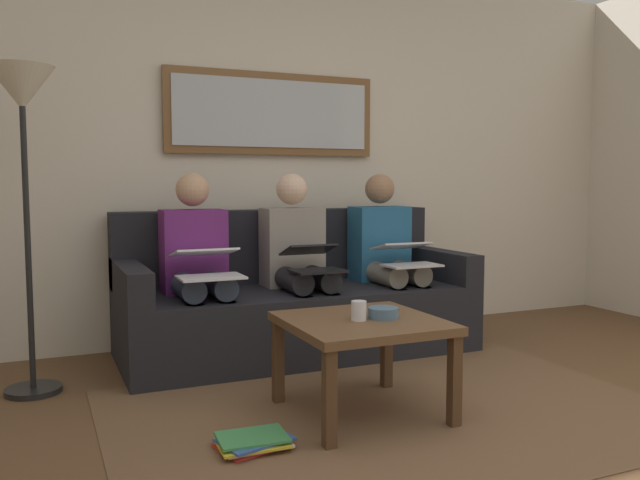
{
  "coord_description": "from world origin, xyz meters",
  "views": [
    {
      "loc": [
        1.51,
        1.74,
        1.08
      ],
      "look_at": [
        0.0,
        -1.7,
        0.75
      ],
      "focal_mm": 36.55,
      "sensor_mm": 36.0,
      "label": 1
    }
  ],
  "objects_px": {
    "standing_lamp": "(23,124)",
    "framed_mirror": "(273,114)",
    "laptop_black": "(313,259)",
    "magazine_stack": "(254,442)",
    "person_left": "(387,253)",
    "coffee_table": "(362,332)",
    "laptop_white": "(207,263)",
    "laptop_silver": "(406,254)",
    "person_right": "(197,263)",
    "couch": "(294,302)",
    "cup": "(359,311)",
    "person_middle": "(298,258)",
    "bowl": "(383,313)"
  },
  "relations": [
    {
      "from": "laptop_white",
      "to": "coffee_table",
      "type": "bearing_deg",
      "value": 118.91
    },
    {
      "from": "bowl",
      "to": "couch",
      "type": "bearing_deg",
      "value": -91.78
    },
    {
      "from": "laptop_silver",
      "to": "person_right",
      "type": "relative_size",
      "value": 0.31
    },
    {
      "from": "person_left",
      "to": "laptop_silver",
      "type": "xyz_separation_m",
      "value": [
        0.0,
        0.25,
        0.02
      ]
    },
    {
      "from": "person_middle",
      "to": "laptop_white",
      "type": "height_order",
      "value": "person_middle"
    },
    {
      "from": "framed_mirror",
      "to": "bowl",
      "type": "distance_m",
      "value": 1.95
    },
    {
      "from": "laptop_black",
      "to": "standing_lamp",
      "type": "xyz_separation_m",
      "value": [
        1.55,
        -0.04,
        0.74
      ]
    },
    {
      "from": "coffee_table",
      "to": "person_right",
      "type": "height_order",
      "value": "person_right"
    },
    {
      "from": "bowl",
      "to": "laptop_white",
      "type": "distance_m",
      "value": 1.12
    },
    {
      "from": "framed_mirror",
      "to": "laptop_white",
      "type": "distance_m",
      "value": 1.32
    },
    {
      "from": "person_right",
      "to": "magazine_stack",
      "type": "bearing_deg",
      "value": 86.29
    },
    {
      "from": "framed_mirror",
      "to": "standing_lamp",
      "type": "relative_size",
      "value": 0.89
    },
    {
      "from": "laptop_silver",
      "to": "bowl",
      "type": "bearing_deg",
      "value": 53.82
    },
    {
      "from": "laptop_silver",
      "to": "person_right",
      "type": "bearing_deg",
      "value": -10.88
    },
    {
      "from": "person_left",
      "to": "coffee_table",
      "type": "bearing_deg",
      "value": 55.93
    },
    {
      "from": "framed_mirror",
      "to": "person_left",
      "type": "xyz_separation_m",
      "value": [
        -0.64,
        0.46,
        -0.94
      ]
    },
    {
      "from": "couch",
      "to": "person_left",
      "type": "xyz_separation_m",
      "value": [
        -0.64,
        0.07,
        0.3
      ]
    },
    {
      "from": "coffee_table",
      "to": "framed_mirror",
      "type": "bearing_deg",
      "value": -94.88
    },
    {
      "from": "framed_mirror",
      "to": "laptop_white",
      "type": "height_order",
      "value": "framed_mirror"
    },
    {
      "from": "framed_mirror",
      "to": "coffee_table",
      "type": "distance_m",
      "value": 1.98
    },
    {
      "from": "cup",
      "to": "magazine_stack",
      "type": "xyz_separation_m",
      "value": [
        0.56,
        0.16,
        -0.47
      ]
    },
    {
      "from": "couch",
      "to": "laptop_black",
      "type": "relative_size",
      "value": 6.04
    },
    {
      "from": "cup",
      "to": "coffee_table",
      "type": "bearing_deg",
      "value": -141.1
    },
    {
      "from": "couch",
      "to": "laptop_black",
      "type": "xyz_separation_m",
      "value": [
        0.0,
        0.31,
        0.32
      ]
    },
    {
      "from": "person_right",
      "to": "magazine_stack",
      "type": "relative_size",
      "value": 3.54
    },
    {
      "from": "laptop_silver",
      "to": "magazine_stack",
      "type": "xyz_separation_m",
      "value": [
        1.37,
        1.09,
        -0.6
      ]
    },
    {
      "from": "couch",
      "to": "magazine_stack",
      "type": "xyz_separation_m",
      "value": [
        0.73,
        1.4,
        -0.28
      ]
    },
    {
      "from": "framed_mirror",
      "to": "standing_lamp",
      "type": "xyz_separation_m",
      "value": [
        1.55,
        0.66,
        -0.18
      ]
    },
    {
      "from": "laptop_black",
      "to": "person_right",
      "type": "relative_size",
      "value": 0.32
    },
    {
      "from": "person_right",
      "to": "magazine_stack",
      "type": "distance_m",
      "value": 1.45
    },
    {
      "from": "framed_mirror",
      "to": "laptop_black",
      "type": "bearing_deg",
      "value": 90.0
    },
    {
      "from": "coffee_table",
      "to": "cup",
      "type": "bearing_deg",
      "value": 38.9
    },
    {
      "from": "cup",
      "to": "person_middle",
      "type": "xyz_separation_m",
      "value": [
        -0.17,
        -1.17,
        0.11
      ]
    },
    {
      "from": "coffee_table",
      "to": "person_left",
      "type": "xyz_separation_m",
      "value": [
        -0.78,
        -1.15,
        0.22
      ]
    },
    {
      "from": "coffee_table",
      "to": "laptop_silver",
      "type": "relative_size",
      "value": 1.98
    },
    {
      "from": "couch",
      "to": "framed_mirror",
      "type": "height_order",
      "value": "framed_mirror"
    },
    {
      "from": "laptop_black",
      "to": "cup",
      "type": "bearing_deg",
      "value": 79.9
    },
    {
      "from": "laptop_white",
      "to": "standing_lamp",
      "type": "distance_m",
      "value": 1.17
    },
    {
      "from": "bowl",
      "to": "magazine_stack",
      "type": "height_order",
      "value": "bowl"
    },
    {
      "from": "person_right",
      "to": "laptop_white",
      "type": "xyz_separation_m",
      "value": [
        -0.0,
        0.24,
        0.03
      ]
    },
    {
      "from": "bowl",
      "to": "laptop_white",
      "type": "bearing_deg",
      "value": -57.25
    },
    {
      "from": "couch",
      "to": "person_right",
      "type": "relative_size",
      "value": 1.93
    },
    {
      "from": "person_middle",
      "to": "cup",
      "type": "bearing_deg",
      "value": 81.92
    },
    {
      "from": "couch",
      "to": "laptop_white",
      "type": "relative_size",
      "value": 5.74
    },
    {
      "from": "couch",
      "to": "bowl",
      "type": "distance_m",
      "value": 1.25
    },
    {
      "from": "laptop_black",
      "to": "magazine_stack",
      "type": "bearing_deg",
      "value": 56.43
    },
    {
      "from": "cup",
      "to": "laptop_silver",
      "type": "bearing_deg",
      "value": -131.03
    },
    {
      "from": "couch",
      "to": "person_middle",
      "type": "relative_size",
      "value": 1.93
    },
    {
      "from": "standing_lamp",
      "to": "framed_mirror",
      "type": "bearing_deg",
      "value": -157.06
    },
    {
      "from": "laptop_black",
      "to": "standing_lamp",
      "type": "distance_m",
      "value": 1.72
    }
  ]
}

